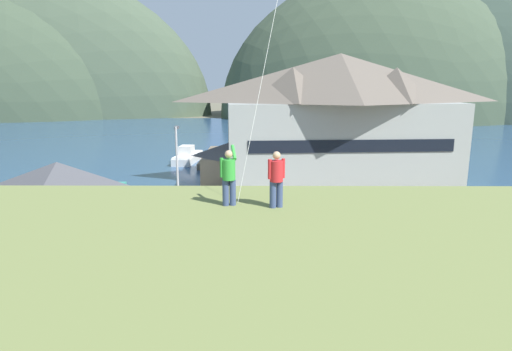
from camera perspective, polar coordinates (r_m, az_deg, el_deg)
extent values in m
plane|color=#66604C|center=(23.08, -2.57, -12.77)|extent=(600.00, 600.00, 0.00)
cube|color=gray|center=(27.67, -2.04, -8.32)|extent=(40.00, 20.00, 0.10)
cube|color=navy|center=(81.49, -0.44, 5.29)|extent=(360.00, 84.00, 0.03)
ellipsoid|color=#42513D|center=(157.18, -29.99, 6.98)|extent=(128.07, 45.36, 91.12)
ellipsoid|color=#3D4C38|center=(135.36, 14.92, 7.61)|extent=(90.27, 66.96, 80.29)
ellipsoid|color=#2D3D33|center=(154.63, 27.05, 7.22)|extent=(115.63, 71.84, 74.32)
cube|color=#999E99|center=(42.99, 10.76, 4.27)|extent=(22.03, 11.55, 7.99)
cube|color=black|center=(38.15, 12.68, 3.82)|extent=(18.10, 1.45, 1.10)
pyramid|color=#60564C|center=(42.61, 11.10, 12.61)|extent=(23.39, 12.64, 4.49)
pyramid|color=#60564C|center=(39.92, 4.90, 11.89)|extent=(5.88, 5.88, 3.14)
pyramid|color=#60564C|center=(42.45, 18.08, 11.36)|extent=(5.88, 5.88, 3.14)
cube|color=#338475|center=(27.73, -24.30, -5.59)|extent=(6.84, 5.50, 3.57)
pyramid|color=#47474C|center=(27.09, -24.79, -0.20)|extent=(7.40, 6.04, 1.77)
cube|color=black|center=(25.65, -26.17, -8.43)|extent=(1.10, 0.14, 2.50)
cube|color=#756B5B|center=(41.32, -2.61, 0.55)|extent=(6.52, 5.33, 2.86)
pyramid|color=#47474C|center=(40.93, -2.64, 3.60)|extent=(7.05, 5.85, 1.59)
cube|color=black|center=(39.20, -3.24, -0.73)|extent=(1.10, 0.21, 2.00)
cube|color=#70604C|center=(56.25, -5.22, 2.49)|extent=(3.20, 14.61, 0.70)
cube|color=silver|center=(54.73, -9.01, 2.23)|extent=(2.98, 7.12, 0.90)
cube|color=white|center=(54.64, -9.03, 2.78)|extent=(2.90, 6.91, 0.16)
cube|color=silver|center=(54.05, -9.20, 3.35)|extent=(1.77, 2.24, 1.10)
cube|color=#A8A399|center=(54.53, -2.00, 2.34)|extent=(2.12, 5.73, 0.90)
cube|color=#B7B2A8|center=(54.44, -2.01, 2.89)|extent=(2.06, 5.56, 0.16)
cube|color=silver|center=(53.93, -2.05, 3.48)|extent=(1.36, 1.76, 1.10)
cylinder|color=black|center=(32.61, -30.64, -6.18)|extent=(0.65, 0.26, 0.64)
cylinder|color=black|center=(34.06, -28.93, -5.26)|extent=(0.65, 0.26, 0.64)
cube|color=#9EA3A8|center=(23.25, 4.52, -10.40)|extent=(4.27, 1.96, 0.80)
cube|color=gray|center=(22.96, 4.18, -8.68)|extent=(2.16, 1.68, 0.70)
cube|color=black|center=(22.97, 4.18, -8.76)|extent=(2.20, 1.72, 0.32)
cylinder|color=black|center=(22.76, 8.26, -12.10)|extent=(0.65, 0.25, 0.64)
cylinder|color=black|center=(24.42, 7.50, -10.34)|extent=(0.65, 0.25, 0.64)
cylinder|color=black|center=(22.46, 1.23, -12.31)|extent=(0.65, 0.25, 0.64)
cylinder|color=black|center=(24.14, 0.99, -10.51)|extent=(0.65, 0.25, 0.64)
cube|color=#B28923|center=(30.85, 25.76, -5.87)|extent=(4.22, 1.86, 0.80)
cube|color=olive|center=(30.57, 25.63, -4.55)|extent=(2.12, 1.63, 0.70)
cube|color=black|center=(30.58, 25.62, -4.61)|extent=(2.16, 1.66, 0.32)
cylinder|color=black|center=(30.82, 28.72, -6.97)|extent=(0.64, 0.23, 0.64)
cylinder|color=black|center=(32.35, 27.17, -5.95)|extent=(0.64, 0.23, 0.64)
cylinder|color=black|center=(29.60, 24.07, -7.26)|extent=(0.64, 0.23, 0.64)
cylinder|color=black|center=(31.19, 22.69, -6.18)|extent=(0.64, 0.23, 0.64)
cube|color=silver|center=(23.79, 16.90, -10.37)|extent=(4.32, 2.10, 0.80)
cube|color=beige|center=(23.57, 17.36, -8.66)|extent=(2.21, 1.75, 0.70)
cube|color=black|center=(23.59, 17.35, -8.74)|extent=(2.26, 1.78, 0.32)
cylinder|color=black|center=(24.32, 13.01, -10.67)|extent=(0.65, 0.27, 0.64)
cylinder|color=black|center=(22.72, 14.36, -12.42)|extent=(0.65, 0.27, 0.64)
cylinder|color=black|center=(25.22, 19.05, -10.19)|extent=(0.65, 0.27, 0.64)
cylinder|color=black|center=(23.68, 20.79, -11.81)|extent=(0.65, 0.27, 0.64)
cube|color=red|center=(28.45, 9.13, -6.24)|extent=(4.33, 2.13, 0.80)
cube|color=#B11A15|center=(28.19, 8.89, -4.81)|extent=(2.22, 1.76, 0.70)
cube|color=black|center=(28.20, 8.89, -4.88)|extent=(2.26, 1.80, 0.32)
cylinder|color=black|center=(28.09, 12.27, -7.48)|extent=(0.66, 0.27, 0.64)
cylinder|color=black|center=(29.75, 11.28, -6.31)|extent=(0.66, 0.27, 0.64)
cylinder|color=black|center=(27.46, 6.75, -7.74)|extent=(0.66, 0.27, 0.64)
cylinder|color=black|center=(29.16, 6.07, -6.53)|extent=(0.66, 0.27, 0.64)
cylinder|color=#ADADB2|center=(32.61, -10.39, 0.69)|extent=(0.16, 0.16, 6.51)
cube|color=#4C4C51|center=(32.49, -10.49, 6.27)|extent=(0.24, 0.70, 0.20)
cylinder|color=#384770|center=(13.39, -4.05, -2.29)|extent=(0.20, 0.20, 0.82)
cylinder|color=#384770|center=(13.42, -3.11, -2.25)|extent=(0.20, 0.20, 0.82)
cylinder|color=green|center=(13.24, -3.62, 0.79)|extent=(0.40, 0.40, 0.64)
sphere|color=tan|center=(13.15, -3.65, 2.84)|extent=(0.24, 0.24, 0.24)
cylinder|color=green|center=(13.35, -2.99, 3.07)|extent=(0.22, 0.57, 0.43)
cylinder|color=green|center=(13.20, -4.57, 1.05)|extent=(0.11, 0.11, 0.60)
cylinder|color=#384770|center=(13.14, 2.25, -2.55)|extent=(0.20, 0.20, 0.82)
cylinder|color=#384770|center=(13.21, 3.14, -2.47)|extent=(0.20, 0.20, 0.82)
cylinder|color=red|center=(13.01, 2.73, 0.60)|extent=(0.40, 0.40, 0.64)
sphere|color=tan|center=(12.92, 2.75, 2.68)|extent=(0.24, 0.24, 0.24)
cylinder|color=red|center=(12.92, 1.82, 0.84)|extent=(0.11, 0.11, 0.60)
cylinder|color=red|center=(13.08, 3.63, 0.96)|extent=(0.11, 0.11, 0.60)
cylinder|color=silver|center=(14.90, 1.60, 16.50)|extent=(1.97, 3.32, 9.76)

